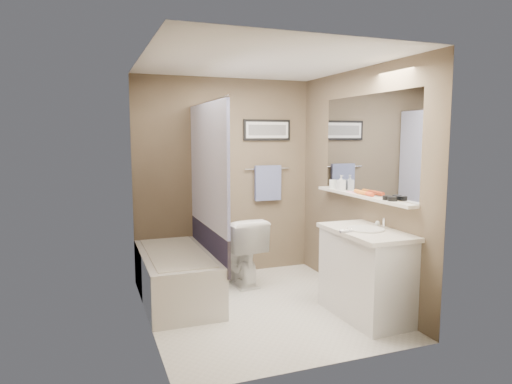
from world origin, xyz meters
name	(u,v)px	position (x,y,z in m)	size (l,w,h in m)	color
ground	(261,308)	(0.00, 0.00, 0.00)	(2.50, 2.50, 0.00)	silver
ceiling	(262,64)	(0.00, 0.00, 2.38)	(2.20, 2.50, 0.04)	white
wall_back	(225,178)	(0.00, 1.23, 1.20)	(2.20, 0.04, 2.40)	brown
wall_front	(323,207)	(0.00, -1.23, 1.20)	(2.20, 0.04, 2.40)	brown
wall_left	(148,194)	(-1.08, 0.00, 1.20)	(0.04, 2.50, 2.40)	brown
wall_right	(357,185)	(1.08, 0.00, 1.20)	(0.04, 2.50, 2.40)	brown
tile_surround	(141,208)	(-1.09, 0.50, 1.00)	(0.02, 1.55, 2.00)	#C0AB91
curtain_rod	(207,102)	(-0.40, 0.50, 2.05)	(0.02, 0.02, 1.55)	silver
curtain_upper	(208,166)	(-0.40, 0.50, 1.40)	(0.03, 1.45, 1.28)	white
curtain_lower	(209,243)	(-0.40, 0.50, 0.58)	(0.03, 1.45, 0.36)	#25213F
mirror	(367,145)	(1.09, -0.15, 1.62)	(0.02, 1.60, 1.00)	silver
shelf	(361,196)	(1.04, -0.15, 1.10)	(0.12, 1.60, 0.03)	silver
towel_bar	(267,169)	(0.55, 1.22, 1.30)	(0.02, 0.02, 0.60)	silver
towel	(268,183)	(0.55, 1.20, 1.12)	(0.34, 0.05, 0.44)	#909FD2
art_frame	(267,130)	(0.55, 1.23, 1.78)	(0.62, 0.03, 0.26)	black
art_mat	(267,130)	(0.55, 1.22, 1.78)	(0.56, 0.00, 0.20)	white
art_image	(267,130)	(0.55, 1.22, 1.78)	(0.50, 0.00, 0.13)	#595959
door	(387,229)	(0.55, -1.24, 1.00)	(0.80, 0.02, 2.00)	silver
door_handle	(346,231)	(0.22, -1.19, 1.00)	(0.02, 0.02, 0.10)	silver
bathtub	(176,276)	(-0.75, 0.54, 0.25)	(0.70, 1.50, 0.50)	silver
tub_rim	(176,253)	(-0.75, 0.54, 0.50)	(0.56, 1.36, 0.02)	beige
toilet	(239,250)	(0.04, 0.83, 0.39)	(0.44, 0.77, 0.78)	white
vanity	(366,275)	(0.85, -0.55, 0.40)	(0.50, 0.90, 0.80)	silver
countertop	(367,232)	(0.84, -0.55, 0.82)	(0.54, 0.96, 0.04)	silver
sink_basin	(366,229)	(0.83, -0.55, 0.85)	(0.34, 0.34, 0.01)	silver
faucet_spout	(384,223)	(1.03, -0.55, 0.89)	(0.02, 0.02, 0.10)	white
faucet_knob	(378,223)	(1.03, -0.45, 0.87)	(0.05, 0.05, 0.05)	silver
candle_bowl_near	(392,199)	(1.04, -0.65, 1.14)	(0.09, 0.09, 0.04)	black
candle_bowl_far	(387,198)	(1.04, -0.58, 1.14)	(0.09, 0.09, 0.04)	black
hair_brush_front	(367,193)	(1.04, -0.25, 1.14)	(0.04, 0.04, 0.22)	#DD461F
hair_brush_back	(361,192)	(1.04, -0.14, 1.14)	(0.04, 0.04, 0.22)	orange
pink_comb	(352,192)	(1.04, 0.02, 1.12)	(0.03, 0.16, 0.01)	#F897C1
glass_jar	(333,184)	(1.04, 0.43, 1.17)	(0.08, 0.08, 0.10)	silver
soap_bottle	(341,183)	(1.04, 0.25, 1.20)	(0.07, 0.08, 0.16)	#999999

